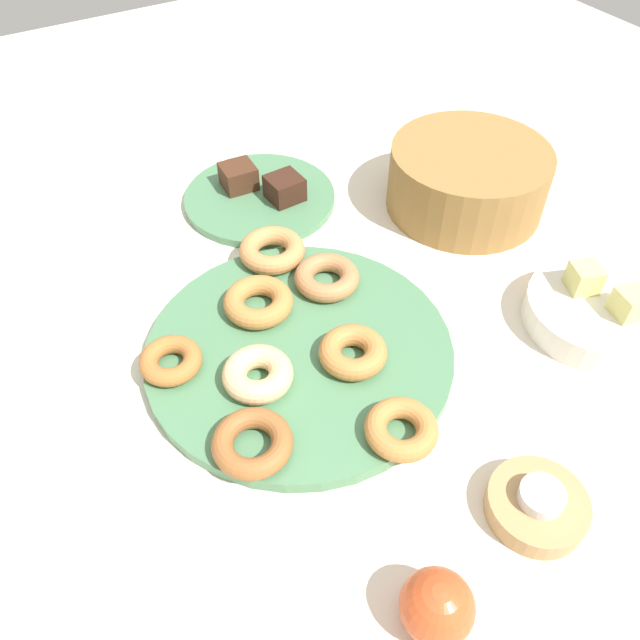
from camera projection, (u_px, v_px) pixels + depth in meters
ground_plane at (300, 355)px, 0.79m from camera, size 2.40×2.40×0.00m
donut_plate at (299, 350)px, 0.78m from camera, size 0.38×0.38×0.02m
donut_0 at (252, 443)px, 0.66m from camera, size 0.09×0.09×0.02m
donut_1 at (258, 374)px, 0.72m from camera, size 0.11×0.11×0.03m
donut_2 at (272, 250)px, 0.88m from camera, size 0.12×0.12×0.03m
donut_3 at (353, 352)px, 0.75m from camera, size 0.11×0.11×0.03m
donut_4 at (171, 361)px, 0.74m from camera, size 0.11×0.11×0.02m
donut_5 at (258, 302)px, 0.81m from camera, size 0.12×0.12×0.03m
donut_6 at (327, 277)px, 0.84m from camera, size 0.10×0.10×0.03m
donut_7 at (401, 429)px, 0.68m from camera, size 0.10×0.10×0.02m
cake_plate at (260, 198)px, 1.01m from camera, size 0.24×0.24×0.01m
brownie_near at (238, 176)px, 1.00m from camera, size 0.05×0.06×0.04m
brownie_far at (285, 188)px, 0.98m from camera, size 0.05×0.05×0.04m
candle_holder at (536, 506)px, 0.63m from camera, size 0.10×0.10×0.03m
tealight at (542, 496)px, 0.62m from camera, size 0.05×0.05×0.01m
basket at (467, 179)px, 0.97m from camera, size 0.28×0.28×0.10m
fruit_bowl at (594, 313)px, 0.81m from camera, size 0.18×0.18×0.04m
melon_chunk_left at (584, 278)px, 0.80m from camera, size 0.05×0.05×0.04m
melon_chunk_right at (630, 303)px, 0.77m from camera, size 0.04×0.04×0.04m
apple at (437, 606)px, 0.55m from camera, size 0.07×0.07×0.07m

